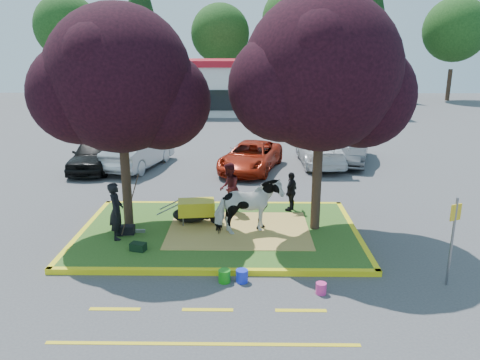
{
  "coord_description": "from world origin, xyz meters",
  "views": [
    {
      "loc": [
        0.82,
        -13.07,
        5.43
      ],
      "look_at": [
        0.63,
        0.5,
        1.56
      ],
      "focal_mm": 35.0,
      "sensor_mm": 36.0,
      "label": 1
    }
  ],
  "objects_px": {
    "sign_post": "(453,233)",
    "car_silver": "(139,152)",
    "bucket_green": "(224,276)",
    "handler": "(116,211)",
    "car_black": "(95,154)",
    "bucket_pink": "(321,288)",
    "cow": "(248,207)",
    "calf": "(190,215)",
    "bucket_blue": "(242,276)",
    "wheelbarrow": "(197,208)"
  },
  "relations": [
    {
      "from": "wheelbarrow",
      "to": "bucket_green",
      "type": "xyz_separation_m",
      "value": [
        1.0,
        -3.46,
        -0.51
      ]
    },
    {
      "from": "handler",
      "to": "car_black",
      "type": "bearing_deg",
      "value": 13.61
    },
    {
      "from": "wheelbarrow",
      "to": "car_black",
      "type": "bearing_deg",
      "value": 120.13
    },
    {
      "from": "wheelbarrow",
      "to": "car_black",
      "type": "relative_size",
      "value": 0.47
    },
    {
      "from": "cow",
      "to": "bucket_pink",
      "type": "distance_m",
      "value": 3.73
    },
    {
      "from": "car_black",
      "to": "bucket_pink",
      "type": "bearing_deg",
      "value": -53.43
    },
    {
      "from": "car_black",
      "to": "car_silver",
      "type": "relative_size",
      "value": 0.92
    },
    {
      "from": "calf",
      "to": "cow",
      "type": "bearing_deg",
      "value": -35.47
    },
    {
      "from": "bucket_green",
      "to": "car_black",
      "type": "height_order",
      "value": "car_black"
    },
    {
      "from": "calf",
      "to": "car_silver",
      "type": "relative_size",
      "value": 0.24
    },
    {
      "from": "handler",
      "to": "bucket_blue",
      "type": "relative_size",
      "value": 5.33
    },
    {
      "from": "cow",
      "to": "bucket_pink",
      "type": "relative_size",
      "value": 7.3
    },
    {
      "from": "bucket_blue",
      "to": "car_black",
      "type": "relative_size",
      "value": 0.07
    },
    {
      "from": "calf",
      "to": "car_black",
      "type": "relative_size",
      "value": 0.26
    },
    {
      "from": "calf",
      "to": "car_black",
      "type": "height_order",
      "value": "car_black"
    },
    {
      "from": "wheelbarrow",
      "to": "car_silver",
      "type": "relative_size",
      "value": 0.43
    },
    {
      "from": "calf",
      "to": "sign_post",
      "type": "xyz_separation_m",
      "value": [
        6.52,
        -3.66,
        0.92
      ]
    },
    {
      "from": "wheelbarrow",
      "to": "sign_post",
      "type": "height_order",
      "value": "sign_post"
    },
    {
      "from": "cow",
      "to": "car_silver",
      "type": "bearing_deg",
      "value": 9.62
    },
    {
      "from": "bucket_green",
      "to": "bucket_blue",
      "type": "relative_size",
      "value": 1.01
    },
    {
      "from": "sign_post",
      "to": "car_silver",
      "type": "bearing_deg",
      "value": 106.61
    },
    {
      "from": "bucket_pink",
      "to": "car_silver",
      "type": "relative_size",
      "value": 0.06
    },
    {
      "from": "cow",
      "to": "handler",
      "type": "bearing_deg",
      "value": 75.08
    },
    {
      "from": "handler",
      "to": "bucket_green",
      "type": "xyz_separation_m",
      "value": [
        3.16,
        -2.28,
        -0.82
      ]
    },
    {
      "from": "calf",
      "to": "bucket_blue",
      "type": "bearing_deg",
      "value": -74.56
    },
    {
      "from": "cow",
      "to": "calf",
      "type": "xyz_separation_m",
      "value": [
        -1.81,
        0.89,
        -0.58
      ]
    },
    {
      "from": "bucket_pink",
      "to": "bucket_blue",
      "type": "relative_size",
      "value": 0.86
    },
    {
      "from": "sign_post",
      "to": "car_black",
      "type": "relative_size",
      "value": 0.51
    },
    {
      "from": "calf",
      "to": "wheelbarrow",
      "type": "bearing_deg",
      "value": -41.91
    },
    {
      "from": "cow",
      "to": "handler",
      "type": "relative_size",
      "value": 1.17
    },
    {
      "from": "wheelbarrow",
      "to": "bucket_blue",
      "type": "distance_m",
      "value": 3.77
    },
    {
      "from": "bucket_green",
      "to": "car_black",
      "type": "distance_m",
      "value": 12.39
    },
    {
      "from": "calf",
      "to": "handler",
      "type": "distance_m",
      "value": 2.41
    },
    {
      "from": "calf",
      "to": "handler",
      "type": "relative_size",
      "value": 0.67
    },
    {
      "from": "sign_post",
      "to": "handler",
      "type": "bearing_deg",
      "value": 139.85
    },
    {
      "from": "handler",
      "to": "bucket_pink",
      "type": "bearing_deg",
      "value": -125.08
    },
    {
      "from": "bucket_blue",
      "to": "car_black",
      "type": "bearing_deg",
      "value": 122.75
    },
    {
      "from": "cow",
      "to": "calf",
      "type": "distance_m",
      "value": 2.1
    },
    {
      "from": "bucket_pink",
      "to": "car_black",
      "type": "bearing_deg",
      "value": 127.78
    },
    {
      "from": "bucket_green",
      "to": "car_silver",
      "type": "distance_m",
      "value": 11.92
    },
    {
      "from": "sign_post",
      "to": "bucket_green",
      "type": "height_order",
      "value": "sign_post"
    },
    {
      "from": "calf",
      "to": "sign_post",
      "type": "distance_m",
      "value": 7.53
    },
    {
      "from": "bucket_blue",
      "to": "calf",
      "type": "bearing_deg",
      "value": 114.75
    },
    {
      "from": "car_black",
      "to": "bucket_blue",
      "type": "bearing_deg",
      "value": -58.46
    },
    {
      "from": "bucket_blue",
      "to": "bucket_pink",
      "type": "bearing_deg",
      "value": -16.39
    },
    {
      "from": "cow",
      "to": "car_black",
      "type": "bearing_deg",
      "value": 19.87
    },
    {
      "from": "car_silver",
      "to": "bucket_blue",
      "type": "bearing_deg",
      "value": 127.61
    },
    {
      "from": "wheelbarrow",
      "to": "bucket_blue",
      "type": "height_order",
      "value": "wheelbarrow"
    },
    {
      "from": "bucket_blue",
      "to": "wheelbarrow",
      "type": "bearing_deg",
      "value": 112.45
    },
    {
      "from": "bucket_green",
      "to": "car_black",
      "type": "bearing_deg",
      "value": 121.07
    }
  ]
}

